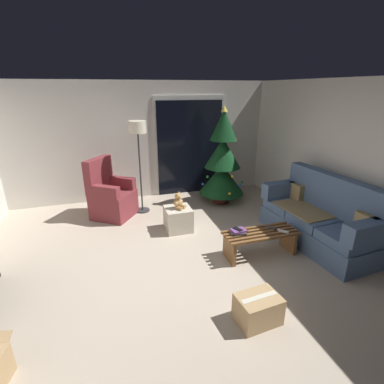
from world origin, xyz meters
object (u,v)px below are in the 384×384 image
couch (320,219)px  christmas_tree (222,162)px  coffee_table (260,239)px  teddy_bear_honey (178,202)px  cardboard_box_taped_mid_floor (258,309)px  remote_graphite (271,228)px  floor_lamp (138,136)px  remote_white (283,231)px  ottoman (178,219)px  armchair (111,196)px  cell_phone (238,229)px  book_stack (238,231)px

couch → christmas_tree: size_ratio=0.98×
couch → coffee_table: 1.09m
coffee_table → christmas_tree: 2.23m
teddy_bear_honey → cardboard_box_taped_mid_floor: bearing=-83.5°
remote_graphite → floor_lamp: floor_lamp is taller
floor_lamp → teddy_bear_honey: (0.49, -1.01, -0.98)m
remote_white → ottoman: 1.77m
christmas_tree → remote_graphite: bearing=-91.9°
remote_graphite → ottoman: bearing=-61.5°
armchair → cardboard_box_taped_mid_floor: size_ratio=2.37×
coffee_table → teddy_bear_honey: 1.50m
christmas_tree → coffee_table: bearing=-97.4°
christmas_tree → cardboard_box_taped_mid_floor: bearing=-106.3°
couch → teddy_bear_honey: size_ratio=6.97×
cell_phone → christmas_tree: (0.62, 2.05, 0.45)m
couch → ottoman: bearing=152.1°
cell_phone → armchair: size_ratio=0.13×
couch → christmas_tree: (-0.80, 2.05, 0.50)m
cell_phone → floor_lamp: size_ratio=0.08×
cell_phone → ottoman: (-0.61, 1.07, -0.24)m
coffee_table → teddy_bear_honey: teddy_bear_honey is taller
remote_white → floor_lamp: size_ratio=0.09×
couch → remote_graphite: (-0.87, -0.01, -0.01)m
armchair → teddy_bear_honey: bearing=-41.3°
coffee_table → couch: bearing=3.6°
teddy_bear_honey → christmas_tree: bearing=39.1°
ottoman → coffee_table: bearing=-50.3°
remote_white → floor_lamp: floor_lamp is taller
remote_graphite → floor_lamp: size_ratio=0.09×
remote_white → christmas_tree: bearing=-126.6°
remote_graphite → book_stack: bearing=-19.4°
christmas_tree → ottoman: christmas_tree is taller
armchair → floor_lamp: bearing=5.7°
couch → cell_phone: bearing=179.8°
remote_white → remote_graphite: same height
book_stack → ottoman: 1.25m
couch → cardboard_box_taped_mid_floor: (-1.76, -1.22, -0.25)m
cell_phone → ottoman: cell_phone is taller
coffee_table → ottoman: 1.48m
couch → book_stack: couch is taller
cardboard_box_taped_mid_floor → armchair: bearing=112.5°
book_stack → christmas_tree: size_ratio=0.12×
armchair → christmas_tree: bearing=0.9°
coffee_table → armchair: (-2.02, 2.09, 0.15)m
cell_phone → christmas_tree: 2.19m
remote_graphite → remote_white: bearing=104.6°
remote_graphite → christmas_tree: size_ratio=0.08×
book_stack → cardboard_box_taped_mid_floor: 1.29m
remote_graphite → cardboard_box_taped_mid_floor: 1.51m
remote_graphite → armchair: size_ratio=0.14×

